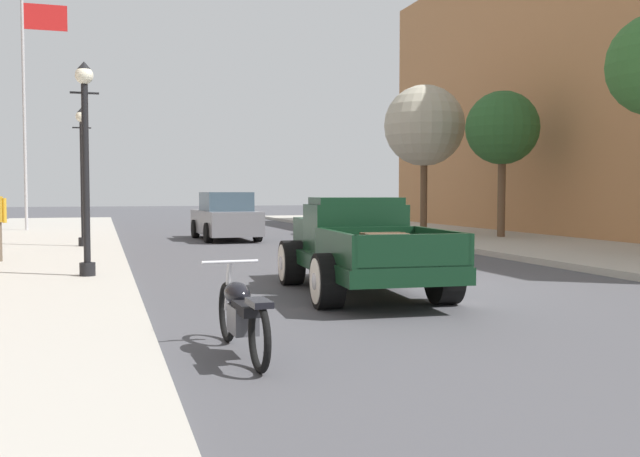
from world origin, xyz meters
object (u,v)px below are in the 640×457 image
object	(u,v)px
hotrod_truck_dark_green	(357,247)
street_lamp_near	(85,152)
street_tree_second	(502,129)
car_background_grey	(225,218)
street_tree_third	(424,126)
motorcycle_parked	(242,313)
flagpole	(30,87)
street_lamp_far	(82,166)

from	to	relation	value
hotrod_truck_dark_green	street_lamp_near	size ratio (longest dim) A/B	1.30
hotrod_truck_dark_green	street_tree_second	size ratio (longest dim) A/B	1.03
hotrod_truck_dark_green	car_background_grey	distance (m)	13.27
hotrod_truck_dark_green	street_lamp_near	bearing A→B (deg)	151.76
street_tree_second	street_tree_third	distance (m)	3.53
motorcycle_parked	hotrod_truck_dark_green	bearing A→B (deg)	56.10
car_background_grey	flagpole	bearing A→B (deg)	139.34
street_tree_third	street_tree_second	bearing A→B (deg)	-67.98
flagpole	street_tree_third	world-z (taller)	flagpole
motorcycle_parked	street_lamp_far	bearing A→B (deg)	97.58
street_tree_second	street_tree_third	bearing A→B (deg)	112.02
motorcycle_parked	street_tree_third	xyz separation A→B (m)	(10.21, 17.21, 3.67)
street_lamp_near	car_background_grey	bearing A→B (deg)	68.29
street_lamp_far	street_tree_third	xyz separation A→B (m)	(12.04, 3.43, 1.73)
hotrod_truck_dark_green	street_lamp_far	xyz separation A→B (m)	(-4.56, 9.72, 1.63)
car_background_grey	street_tree_second	world-z (taller)	street_tree_second
hotrod_truck_dark_green	car_background_grey	xyz separation A→B (m)	(0.02, 13.27, 0.01)
car_background_grey	flagpole	size ratio (longest dim) A/B	0.48
street_lamp_near	hotrod_truck_dark_green	bearing A→B (deg)	-28.24
hotrod_truck_dark_green	flagpole	distance (m)	20.78
car_background_grey	street_tree_third	world-z (taller)	street_tree_third
motorcycle_parked	street_lamp_far	world-z (taller)	street_lamp_far
hotrod_truck_dark_green	street_lamp_far	distance (m)	10.86
hotrod_truck_dark_green	street_tree_third	world-z (taller)	street_tree_third
motorcycle_parked	street_tree_second	bearing A→B (deg)	50.45
car_background_grey	street_lamp_far	distance (m)	6.02
street_lamp_far	street_tree_third	bearing A→B (deg)	15.88
hotrod_truck_dark_green	street_tree_second	distance (m)	13.58
street_tree_second	street_lamp_far	bearing A→B (deg)	-179.26
street_lamp_far	street_tree_second	bearing A→B (deg)	0.74
street_lamp_near	street_tree_second	xyz separation A→B (m)	(13.13, 7.57, 1.39)
street_lamp_near	flagpole	size ratio (longest dim) A/B	0.42
hotrod_truck_dark_green	flagpole	size ratio (longest dim) A/B	0.55
hotrod_truck_dark_green	street_tree_second	bearing A→B (deg)	48.36
car_background_grey	street_tree_second	bearing A→B (deg)	-21.05
hotrod_truck_dark_green	street_lamp_near	xyz separation A→B (m)	(-4.34, 2.33, 1.63)
car_background_grey	street_lamp_near	xyz separation A→B (m)	(-4.36, -10.94, 1.62)
street_lamp_near	street_tree_third	bearing A→B (deg)	42.49
car_background_grey	street_tree_third	size ratio (longest dim) A/B	0.79
hotrod_truck_dark_green	street_lamp_near	world-z (taller)	street_lamp_near
street_lamp_far	street_tree_second	distance (m)	13.43
motorcycle_parked	car_background_grey	bearing A→B (deg)	80.98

